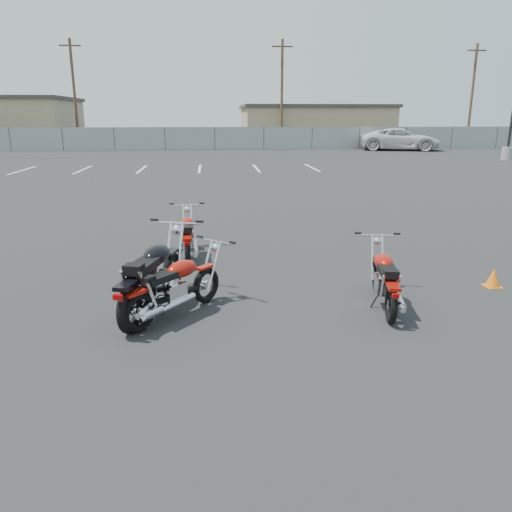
{
  "coord_description": "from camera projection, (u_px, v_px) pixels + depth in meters",
  "views": [
    {
      "loc": [
        -0.46,
        -6.63,
        2.7
      ],
      "look_at": [
        0.2,
        0.6,
        0.65
      ],
      "focal_mm": 35.0,
      "sensor_mm": 36.0,
      "label": 1
    }
  ],
  "objects": [
    {
      "name": "white_van",
      "position": [
        401.0,
        133.0,
        39.75
      ],
      "size": [
        4.69,
        7.68,
        2.73
      ],
      "primitive_type": "imported",
      "rotation": [
        0.0,
        0.0,
        1.3
      ],
      "color": "silver",
      "rests_on": "ground"
    },
    {
      "name": "tan_building_east",
      "position": [
        314.0,
        124.0,
        49.67
      ],
      "size": [
        14.4,
        9.4,
        3.7
      ],
      "color": "tan",
      "rests_on": "ground"
    },
    {
      "name": "chainlink_fence",
      "position": [
        215.0,
        138.0,
        40.43
      ],
      "size": [
        80.06,
        0.06,
        1.8
      ],
      "color": "gray",
      "rests_on": "ground"
    },
    {
      "name": "motorcycle_front_red",
      "position": [
        188.0,
        236.0,
        9.75
      ],
      "size": [
        0.74,
        1.91,
        0.93
      ],
      "color": "black",
      "rests_on": "ground"
    },
    {
      "name": "motorcycle_rear_red",
      "position": [
        385.0,
        279.0,
        7.22
      ],
      "size": [
        0.74,
        1.84,
        0.91
      ],
      "color": "black",
      "rests_on": "ground"
    },
    {
      "name": "utility_pole_c",
      "position": [
        282.0,
        92.0,
        43.76
      ],
      "size": [
        1.8,
        0.24,
        9.0
      ],
      "color": "#4A3222",
      "rests_on": "ground"
    },
    {
      "name": "parking_line_stripes",
      "position": [
        171.0,
        169.0,
        26.08
      ],
      "size": [
        15.12,
        4.0,
        0.01
      ],
      "color": "silver",
      "rests_on": "ground"
    },
    {
      "name": "ground",
      "position": [
        246.0,
        311.0,
        7.13
      ],
      "size": [
        120.0,
        120.0,
        0.0
      ],
      "primitive_type": "plane",
      "color": "black",
      "rests_on": "ground"
    },
    {
      "name": "motorcycle_second_black",
      "position": [
        153.0,
        277.0,
        7.04
      ],
      "size": [
        1.1,
        2.26,
        1.11
      ],
      "color": "black",
      "rests_on": "ground"
    },
    {
      "name": "training_cone_near",
      "position": [
        493.0,
        278.0,
        8.13
      ],
      "size": [
        0.26,
        0.26,
        0.3
      ],
      "color": "orange",
      "rests_on": "ground"
    },
    {
      "name": "motorcycle_third_red",
      "position": [
        175.0,
        287.0,
        6.84
      ],
      "size": [
        1.52,
        1.68,
        0.93
      ],
      "color": "black",
      "rests_on": "ground"
    },
    {
      "name": "utility_pole_b",
      "position": [
        74.0,
        92.0,
        43.14
      ],
      "size": [
        1.8,
        0.24,
        9.0
      ],
      "color": "#4A3222",
      "rests_on": "ground"
    },
    {
      "name": "utility_pole_d",
      "position": [
        472.0,
        93.0,
        46.3
      ],
      "size": [
        1.8,
        0.24,
        9.0
      ],
      "color": "#4A3222",
      "rests_on": "ground"
    }
  ]
}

